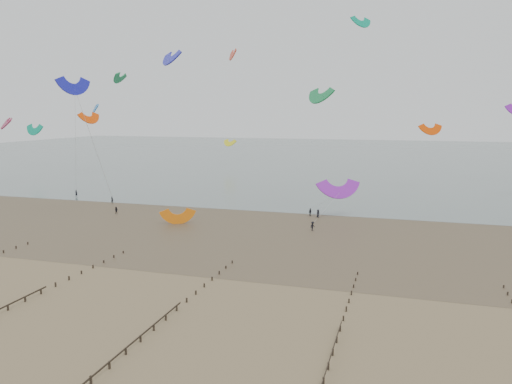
# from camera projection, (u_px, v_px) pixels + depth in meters

# --- Properties ---
(ground) EXTENTS (500.00, 500.00, 0.00)m
(ground) POSITION_uv_depth(u_px,v_px,m) (170.00, 288.00, 62.37)
(ground) COLOR brown
(ground) RESTS_ON ground
(sea_and_shore) EXTENTS (500.00, 665.00, 0.03)m
(sea_and_shore) POSITION_uv_depth(u_px,v_px,m) (231.00, 226.00, 96.05)
(sea_and_shore) COLOR #475654
(sea_and_shore) RESTS_ON ground
(groynes) EXTENTS (72.16, 50.16, 1.00)m
(groynes) POSITION_uv_depth(u_px,v_px,m) (113.00, 361.00, 43.15)
(groynes) COLOR black
(groynes) RESTS_ON ground
(kitesurfer_lead) EXTENTS (0.68, 0.50, 1.72)m
(kitesurfer_lead) POSITION_uv_depth(u_px,v_px,m) (112.00, 200.00, 120.04)
(kitesurfer_lead) COLOR black
(kitesurfer_lead) RESTS_ON ground
(kitesurfers) EXTENTS (115.43, 27.10, 1.77)m
(kitesurfers) POSITION_uv_depth(u_px,v_px,m) (340.00, 214.00, 103.23)
(kitesurfers) COLOR black
(kitesurfers) RESTS_ON ground
(grounded_kite) EXTENTS (7.37, 6.88, 3.23)m
(grounded_kite) POSITION_uv_depth(u_px,v_px,m) (178.00, 224.00, 98.11)
(grounded_kite) COLOR orange
(grounded_kite) RESTS_ON ground
(kites_airborne) EXTENTS (245.69, 116.61, 43.46)m
(kites_airborne) POSITION_uv_depth(u_px,v_px,m) (237.00, 113.00, 147.75)
(kites_airborne) COLOR purple
(kites_airborne) RESTS_ON ground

